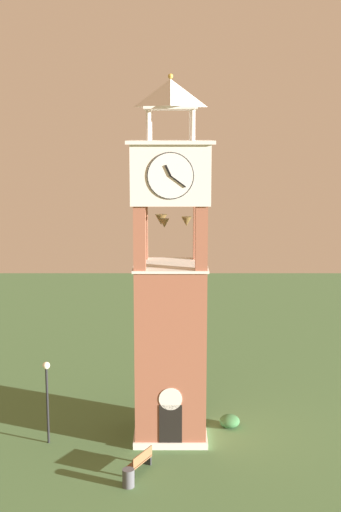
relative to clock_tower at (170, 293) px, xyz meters
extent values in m
plane|color=#476B3D|center=(0.00, 0.00, -7.33)|extent=(80.00, 80.00, 0.00)
cube|color=#93543D|center=(0.00, 0.00, -3.02)|extent=(3.39, 3.39, 8.62)
cube|color=silver|center=(0.00, 0.00, -7.15)|extent=(3.59, 3.59, 0.35)
cube|color=black|center=(0.00, -1.71, -6.18)|extent=(1.10, 0.04, 2.20)
cylinder|color=silver|center=(0.00, -1.71, -4.78)|extent=(1.10, 0.04, 1.10)
cube|color=#93543D|center=(-1.42, -1.42, 2.84)|extent=(0.56, 0.56, 3.09)
cube|color=#93543D|center=(1.42, -1.42, 2.84)|extent=(0.56, 0.56, 3.09)
cube|color=#93543D|center=(-1.42, 1.42, 2.84)|extent=(0.56, 0.56, 3.09)
cube|color=#93543D|center=(1.42, 1.42, 2.84)|extent=(0.56, 0.56, 3.09)
cube|color=silver|center=(0.00, 0.00, 1.35)|extent=(3.55, 3.55, 0.12)
cone|color=brown|center=(0.76, -0.07, 3.49)|extent=(0.49, 0.49, 0.45)
cone|color=brown|center=(-0.46, 0.61, 3.49)|extent=(0.59, 0.59, 0.50)
cone|color=brown|center=(-0.29, -0.71, 3.49)|extent=(0.45, 0.45, 0.42)
cube|color=silver|center=(0.00, 0.00, 5.76)|extent=(3.63, 3.63, 2.75)
cylinder|color=white|center=(0.00, -1.84, 5.76)|extent=(2.09, 0.05, 2.09)
torus|color=black|center=(0.00, -1.84, 5.76)|extent=(2.11, 0.06, 2.11)
cube|color=black|center=(-0.11, -1.90, 6.00)|extent=(0.30, 0.03, 0.51)
cube|color=black|center=(0.34, -1.90, 5.51)|extent=(0.71, 0.03, 0.54)
cylinder|color=white|center=(0.00, 1.84, 5.76)|extent=(2.09, 0.05, 2.09)
torus|color=black|center=(0.00, 1.84, 5.76)|extent=(2.11, 0.06, 2.11)
cube|color=black|center=(-0.11, 1.90, 6.00)|extent=(0.30, 0.03, 0.51)
cube|color=black|center=(0.34, 1.90, 5.51)|extent=(0.71, 0.03, 0.54)
cylinder|color=white|center=(-1.84, 0.00, 5.76)|extent=(0.05, 2.09, 2.09)
torus|color=black|center=(-1.84, 0.00, 5.76)|extent=(0.06, 2.11, 2.11)
cube|color=black|center=(-1.90, -0.11, 6.00)|extent=(0.03, 0.30, 0.51)
cube|color=black|center=(-1.90, 0.34, 5.51)|extent=(0.03, 0.71, 0.54)
cylinder|color=white|center=(1.84, 0.00, 5.76)|extent=(0.05, 2.09, 2.09)
torus|color=black|center=(1.84, 0.00, 5.76)|extent=(0.06, 2.11, 2.11)
cube|color=black|center=(1.90, -0.11, 6.00)|extent=(0.03, 0.30, 0.51)
cube|color=black|center=(1.90, 0.34, 5.51)|extent=(0.03, 0.71, 0.54)
cube|color=silver|center=(0.00, 0.00, 7.21)|extent=(3.99, 3.99, 0.16)
cylinder|color=silver|center=(-1.00, -1.00, 7.99)|extent=(0.22, 0.22, 1.40)
cylinder|color=silver|center=(1.00, -1.00, 7.99)|extent=(0.22, 0.22, 1.40)
cylinder|color=silver|center=(-1.00, 1.00, 7.99)|extent=(0.22, 0.22, 1.40)
cylinder|color=silver|center=(1.00, 1.00, 7.99)|extent=(0.22, 0.22, 1.40)
cube|color=silver|center=(0.00, 0.00, 8.75)|extent=(2.44, 2.44, 0.12)
pyramid|color=silver|center=(0.00, 0.00, 9.45)|extent=(2.44, 2.44, 1.27)
sphere|color=#B79338|center=(0.00, 0.00, 10.20)|extent=(0.24, 0.24, 0.24)
cube|color=brown|center=(-1.42, -3.82, -6.88)|extent=(1.17, 1.61, 0.06)
cube|color=brown|center=(-1.25, -3.91, -6.60)|extent=(0.83, 1.42, 0.44)
cube|color=#2D2D33|center=(-1.77, -4.44, -7.12)|extent=(0.38, 0.26, 0.42)
cube|color=#2D2D33|center=(-1.07, -3.19, -7.12)|extent=(0.38, 0.26, 0.42)
cylinder|color=black|center=(-5.98, -0.99, -5.44)|extent=(0.12, 0.12, 3.78)
sphere|color=#F9EFCC|center=(-5.98, -0.99, -3.37)|extent=(0.36, 0.36, 0.36)
cylinder|color=#4C4C51|center=(-1.81, -5.19, -6.93)|extent=(0.52, 0.52, 0.80)
ellipsoid|color=#336638|center=(3.05, 0.80, -7.00)|extent=(1.05, 1.05, 0.65)
camera|label=1|loc=(0.00, -31.94, 7.58)|focal=47.39mm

